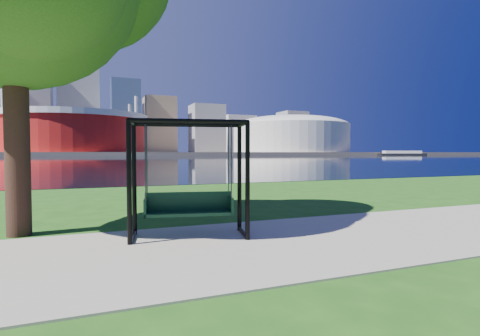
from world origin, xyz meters
TOP-DOWN VIEW (x-y plane):
  - ground at (0.00, 0.00)m, footprint 900.00×900.00m
  - path at (0.00, -0.50)m, footprint 120.00×4.00m
  - river at (0.00, 102.00)m, footprint 900.00×180.00m
  - far_bank at (0.00, 306.00)m, footprint 900.00×228.00m
  - stadium at (-10.00, 235.00)m, footprint 83.00×83.00m
  - arena at (135.00, 235.00)m, footprint 84.00×84.00m
  - skyline at (-4.27, 319.39)m, footprint 392.00×66.00m
  - swing at (-0.59, 0.50)m, footprint 2.32×1.37m
  - barge at (188.69, 182.42)m, footprint 30.40×18.16m

SIDE VIEW (x-z plane):
  - ground at x=0.00m, z-range 0.00..0.00m
  - river at x=0.00m, z-range 0.00..0.02m
  - path at x=0.00m, z-range 0.00..0.03m
  - far_bank at x=0.00m, z-range 0.00..2.00m
  - swing at x=-0.59m, z-range -0.04..2.19m
  - barge at x=188.69m, z-range -0.14..2.82m
  - stadium at x=-10.00m, z-range -1.77..30.23m
  - arena at x=135.00m, z-range 2.59..29.15m
  - skyline at x=-4.27m, z-range -12.36..84.14m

